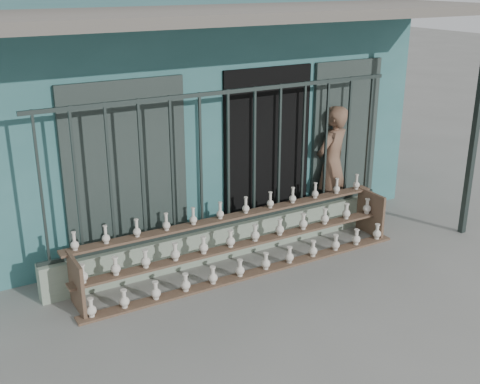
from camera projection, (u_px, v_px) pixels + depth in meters
ground at (282, 296)px, 7.09m from camera, size 60.00×60.00×0.00m
workshop_building at (143, 100)px, 9.99m from camera, size 7.40×6.60×3.21m
parapet_wall at (229, 240)px, 8.08m from camera, size 5.00×0.20×0.45m
security_fence at (228, 160)px, 7.69m from camera, size 5.00×0.04×1.80m
shelf_rack at (243, 242)px, 7.68m from camera, size 4.50×0.68×0.85m
elderly_woman at (331, 164)px, 9.07m from camera, size 0.76×0.62×1.77m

